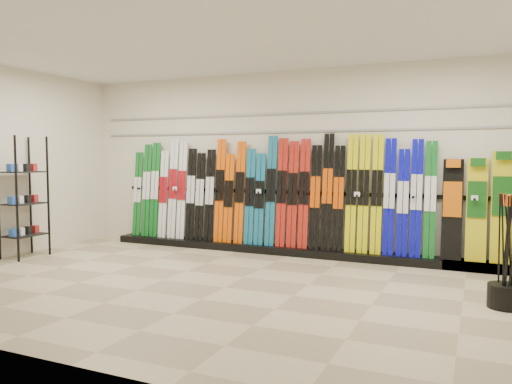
% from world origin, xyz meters
% --- Properties ---
extents(floor, '(8.00, 8.00, 0.00)m').
position_xyz_m(floor, '(0.00, 0.00, 0.00)').
color(floor, '#9C8A6B').
rests_on(floor, ground).
extents(back_wall, '(8.00, 0.00, 8.00)m').
position_xyz_m(back_wall, '(0.00, 2.50, 1.50)').
color(back_wall, beige).
rests_on(back_wall, floor).
extents(ceiling, '(8.00, 8.00, 0.00)m').
position_xyz_m(ceiling, '(0.00, 0.00, 3.00)').
color(ceiling, silver).
rests_on(ceiling, back_wall).
extents(ski_rack_base, '(8.00, 0.40, 0.12)m').
position_xyz_m(ski_rack_base, '(0.22, 2.28, 0.06)').
color(ski_rack_base, black).
rests_on(ski_rack_base, floor).
extents(skis, '(5.38, 0.20, 1.84)m').
position_xyz_m(skis, '(-0.42, 2.32, 0.97)').
color(skis, '#116420').
rests_on(skis, ski_rack_base).
extents(snowboards, '(1.56, 0.25, 1.61)m').
position_xyz_m(snowboards, '(3.12, 2.36, 0.88)').
color(snowboards, black).
rests_on(snowboards, ski_rack_base).
extents(accessory_rack, '(0.40, 0.60, 1.91)m').
position_xyz_m(accessory_rack, '(-3.75, 0.35, 0.96)').
color(accessory_rack, black).
rests_on(accessory_rack, floor).
extents(pole_bin, '(0.36, 0.36, 0.25)m').
position_xyz_m(pole_bin, '(3.08, 0.48, 0.12)').
color(pole_bin, black).
rests_on(pole_bin, floor).
extents(ski_poles, '(0.28, 0.31, 1.18)m').
position_xyz_m(ski_poles, '(3.09, 0.47, 0.61)').
color(ski_poles, black).
rests_on(ski_poles, pole_bin).
extents(slatwall_rail_0, '(7.60, 0.02, 0.03)m').
position_xyz_m(slatwall_rail_0, '(0.00, 2.48, 2.00)').
color(slatwall_rail_0, gray).
rests_on(slatwall_rail_0, back_wall).
extents(slatwall_rail_1, '(7.60, 0.02, 0.03)m').
position_xyz_m(slatwall_rail_1, '(0.00, 2.48, 2.30)').
color(slatwall_rail_1, gray).
rests_on(slatwall_rail_1, back_wall).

